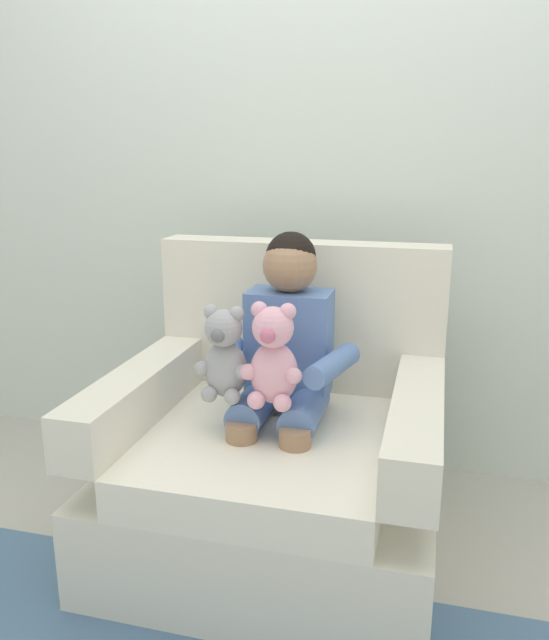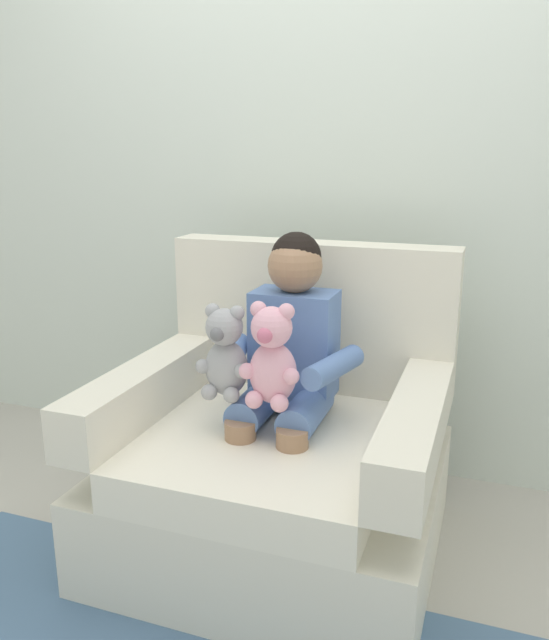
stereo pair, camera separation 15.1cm
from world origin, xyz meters
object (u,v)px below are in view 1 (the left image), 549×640
object	(u,v)px
armchair	(278,457)
seated_child	(284,354)
plush_grey	(224,356)
plush_pink	(273,358)

from	to	relation	value
armchair	seated_child	distance (m)	0.34
armchair	seated_child	bearing A→B (deg)	61.72
armchair	seated_child	xyz separation A→B (m)	(0.01, 0.03, 0.34)
armchair	plush_grey	xyz separation A→B (m)	(-0.13, -0.12, 0.37)
plush_pink	seated_child	bearing A→B (deg)	91.75
plush_grey	plush_pink	world-z (taller)	plush_pink
armchair	plush_pink	world-z (taller)	armchair
armchair	plush_pink	xyz separation A→B (m)	(0.02, -0.14, 0.38)
seated_child	plush_grey	bearing A→B (deg)	-137.99
armchair	plush_grey	distance (m)	0.41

